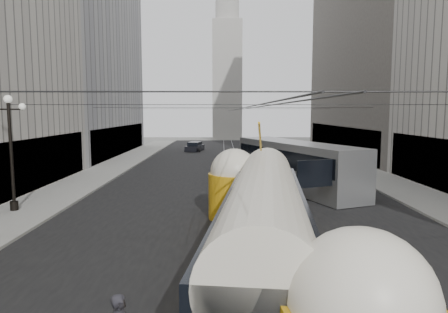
{
  "coord_description": "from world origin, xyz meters",
  "views": [
    {
      "loc": [
        -0.96,
        -3.85,
        5.61
      ],
      "look_at": [
        -0.89,
        15.68,
        3.42
      ],
      "focal_mm": 32.0,
      "sensor_mm": 36.0,
      "label": 1
    }
  ],
  "objects": [
    {
      "name": "road",
      "position": [
        0.0,
        32.5,
        0.0
      ],
      "size": [
        20.0,
        85.0,
        0.02
      ],
      "primitive_type": "cube",
      "color": "black",
      "rests_on": "ground"
    },
    {
      "name": "sidewalk_left",
      "position": [
        -12.0,
        36.0,
        0.07
      ],
      "size": [
        4.0,
        72.0,
        0.15
      ],
      "primitive_type": "cube",
      "color": "gray",
      "rests_on": "ground"
    },
    {
      "name": "sidewalk_right",
      "position": [
        12.0,
        36.0,
        0.07
      ],
      "size": [
        4.0,
        72.0,
        0.15
      ],
      "primitive_type": "cube",
      "color": "gray",
      "rests_on": "ground"
    },
    {
      "name": "rail_left",
      "position": [
        -0.75,
        32.5,
        0.0
      ],
      "size": [
        0.12,
        85.0,
        0.04
      ],
      "primitive_type": "cube",
      "color": "gray",
      "rests_on": "ground"
    },
    {
      "name": "rail_right",
      "position": [
        0.75,
        32.5,
        0.0
      ],
      "size": [
        0.12,
        85.0,
        0.04
      ],
      "primitive_type": "cube",
      "color": "gray",
      "rests_on": "ground"
    },
    {
      "name": "building_left_far",
      "position": [
        -19.99,
        48.0,
        14.31
      ],
      "size": [
        12.6,
        28.6,
        28.6
      ],
      "color": "#999999",
      "rests_on": "ground"
    },
    {
      "name": "building_right_far",
      "position": [
        20.0,
        48.0,
        16.31
      ],
      "size": [
        12.6,
        32.6,
        32.6
      ],
      "color": "#514C47",
      "rests_on": "ground"
    },
    {
      "name": "distant_tower",
      "position": [
        0.0,
        80.0,
        14.97
      ],
      "size": [
        6.0,
        6.0,
        31.36
      ],
      "color": "#B2AFA8",
      "rests_on": "ground"
    },
    {
      "name": "lamppost_left_mid",
      "position": [
        -12.6,
        18.0,
        3.74
      ],
      "size": [
        1.86,
        0.44,
        6.37
      ],
      "color": "black",
      "rests_on": "sidewalk_left"
    },
    {
      "name": "catenary",
      "position": [
        0.12,
        31.49,
        5.88
      ],
      "size": [
        25.0,
        72.0,
        0.23
      ],
      "color": "black",
      "rests_on": "ground"
    },
    {
      "name": "streetcar",
      "position": [
        0.5,
        9.65,
        1.84
      ],
      "size": [
        4.42,
        17.04,
        3.76
      ],
      "color": "#CF9512",
      "rests_on": "ground"
    },
    {
      "name": "city_bus",
      "position": [
        4.36,
        25.17,
        1.87
      ],
      "size": [
        7.61,
        13.95,
        3.42
      ],
      "color": "#9A9C9F",
      "rests_on": "ground"
    },
    {
      "name": "sedan_white_far",
      "position": [
        3.99,
        45.5,
        0.67
      ],
      "size": [
        3.01,
        5.03,
        1.49
      ],
      "color": "silver",
      "rests_on": "ground"
    },
    {
      "name": "sedan_dark_far",
      "position": [
        -4.96,
        53.22,
        0.6
      ],
      "size": [
        2.65,
        4.51,
        1.33
      ],
      "color": "black",
      "rests_on": "ground"
    }
  ]
}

